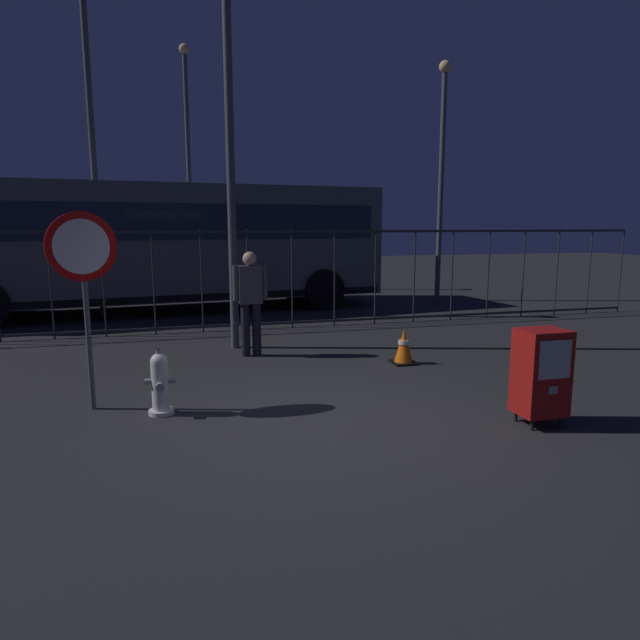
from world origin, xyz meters
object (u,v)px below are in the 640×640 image
(traffic_cone, at_px, (404,347))
(street_light_near_left, at_px, (89,93))
(street_light_near_right, at_px, (227,42))
(bus_far, at_px, (44,237))
(street_light_far_left, at_px, (188,152))
(stop_sign, at_px, (84,269))
(newspaper_box_primary, at_px, (541,372))
(bus_near, at_px, (163,241))
(fire_hydrant, at_px, (160,384))
(street_light_far_right, at_px, (442,164))
(pedestrian, at_px, (250,297))

(traffic_cone, bearing_deg, street_light_near_left, 128.97)
(street_light_near_left, relative_size, street_light_near_right, 1.00)
(bus_far, xyz_separation_m, street_light_near_left, (2.05, -4.76, 3.22))
(street_light_near_right, distance_m, street_light_far_left, 9.27)
(stop_sign, distance_m, street_light_near_right, 4.78)
(newspaper_box_primary, distance_m, stop_sign, 5.03)
(stop_sign, xyz_separation_m, bus_near, (0.81, 7.45, 0.11))
(bus_near, xyz_separation_m, street_light_near_right, (1.14, -4.61, 3.21))
(newspaper_box_primary, bearing_deg, street_light_far_left, 101.96)
(fire_hydrant, height_order, street_light_near_right, street_light_near_right)
(bus_far, bearing_deg, stop_sign, -75.69)
(bus_near, bearing_deg, street_light_far_right, -6.17)
(stop_sign, xyz_separation_m, street_light_near_left, (-0.60, 7.10, 3.32))
(pedestrian, bearing_deg, street_light_near_left, 119.03)
(street_light_near_right, bearing_deg, bus_near, 103.95)
(traffic_cone, bearing_deg, newspaper_box_primary, -83.71)
(traffic_cone, relative_size, street_light_near_right, 0.06)
(traffic_cone, xyz_separation_m, street_light_far_left, (-2.62, 11.05, 4.09))
(street_light_near_right, height_order, street_light_far_right, street_light_near_right)
(street_light_near_right, bearing_deg, traffic_cone, -37.49)
(pedestrian, bearing_deg, bus_far, 116.28)
(fire_hydrant, distance_m, stop_sign, 1.51)
(pedestrian, height_order, street_light_near_left, street_light_near_left)
(street_light_near_left, relative_size, street_light_far_left, 1.15)
(pedestrian, relative_size, street_light_near_right, 0.19)
(street_light_near_left, distance_m, street_light_far_left, 5.52)
(newspaper_box_primary, xyz_separation_m, stop_sign, (-4.60, 1.76, 1.03))
(street_light_far_left, bearing_deg, bus_far, -176.90)
(stop_sign, distance_m, street_light_near_left, 7.86)
(street_light_far_left, bearing_deg, bus_near, -100.52)
(newspaper_box_primary, distance_m, street_light_near_right, 6.86)
(pedestrian, bearing_deg, stop_sign, -134.64)
(street_light_far_left, bearing_deg, stop_sign, -97.86)
(traffic_cone, bearing_deg, street_light_far_right, 59.20)
(newspaper_box_primary, height_order, street_light_near_right, street_light_near_right)
(street_light_near_left, distance_m, street_light_near_right, 4.96)
(fire_hydrant, relative_size, street_light_near_left, 0.09)
(newspaper_box_primary, height_order, bus_far, bus_far)
(bus_near, bearing_deg, fire_hydrant, -96.64)
(bus_far, bearing_deg, pedestrian, -62.01)
(newspaper_box_primary, relative_size, pedestrian, 0.61)
(street_light_near_left, bearing_deg, street_light_far_left, 65.55)
(fire_hydrant, relative_size, bus_far, 0.07)
(traffic_cone, bearing_deg, stop_sign, -166.31)
(pedestrian, distance_m, traffic_cone, 2.53)
(traffic_cone, distance_m, street_light_far_left, 12.07)
(bus_far, bearing_deg, fire_hydrant, -72.73)
(pedestrian, bearing_deg, street_light_far_right, 41.52)
(fire_hydrant, bearing_deg, street_light_near_right, 69.53)
(stop_sign, relative_size, street_light_near_left, 0.26)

